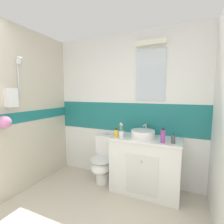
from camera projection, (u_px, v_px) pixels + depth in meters
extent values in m
cube|color=white|center=(125.00, 154.00, 2.94)|extent=(3.20, 0.10, 0.85)
cube|color=#1E7272|center=(126.00, 117.00, 2.86)|extent=(3.20, 0.10, 0.50)
cube|color=white|center=(126.00, 69.00, 2.77)|extent=(3.20, 0.10, 1.15)
cube|color=silver|center=(151.00, 75.00, 2.55)|extent=(0.46, 0.02, 0.80)
cube|color=white|center=(151.00, 43.00, 2.46)|extent=(0.46, 0.10, 0.08)
cube|color=beige|center=(4.00, 112.00, 2.25)|extent=(0.10, 3.48, 2.50)
cube|color=#1E7272|center=(7.00, 119.00, 2.24)|extent=(0.01, 3.48, 0.16)
cube|color=white|center=(11.00, 98.00, 2.24)|extent=(0.10, 0.14, 0.26)
cylinder|color=silver|center=(19.00, 79.00, 2.35)|extent=(0.02, 0.02, 0.53)
cylinder|color=silver|center=(19.00, 60.00, 2.30)|extent=(0.10, 0.07, 0.11)
sphere|color=pink|center=(4.00, 122.00, 2.11)|extent=(0.17, 0.17, 0.17)
cube|color=silver|center=(145.00, 166.00, 2.50)|extent=(1.01, 0.49, 0.82)
cube|color=white|center=(146.00, 139.00, 2.44)|extent=(1.03, 0.51, 0.03)
cube|color=silver|center=(141.00, 175.00, 2.28)|extent=(0.45, 0.01, 0.57)
cylinder|color=silver|center=(141.00, 162.00, 2.24)|extent=(0.02, 0.02, 0.03)
cylinder|color=white|center=(143.00, 134.00, 2.46)|extent=(0.36, 0.36, 0.11)
cylinder|color=#B3B3B8|center=(143.00, 131.00, 2.45)|extent=(0.29, 0.29, 0.01)
cylinder|color=silver|center=(146.00, 129.00, 2.64)|extent=(0.03, 0.03, 0.17)
cylinder|color=silver|center=(145.00, 125.00, 2.54)|extent=(0.02, 0.16, 0.02)
cylinder|color=white|center=(103.00, 177.00, 2.79)|extent=(0.24, 0.24, 0.18)
ellipsoid|color=white|center=(101.00, 167.00, 2.73)|extent=(0.34, 0.42, 0.22)
cylinder|color=white|center=(101.00, 160.00, 2.72)|extent=(0.37, 0.37, 0.02)
cube|color=white|center=(107.00, 146.00, 2.89)|extent=(0.36, 0.17, 0.38)
cylinder|color=silver|center=(107.00, 135.00, 2.87)|extent=(0.04, 0.04, 0.02)
cylinder|color=white|center=(121.00, 134.00, 2.44)|extent=(0.07, 0.07, 0.10)
cylinder|color=gold|center=(121.00, 130.00, 2.43)|extent=(0.04, 0.02, 0.18)
cube|color=white|center=(121.00, 124.00, 2.42)|extent=(0.02, 0.02, 0.03)
cylinder|color=#338CD8|center=(121.00, 130.00, 2.42)|extent=(0.01, 0.02, 0.19)
cube|color=white|center=(121.00, 124.00, 2.41)|extent=(0.01, 0.02, 0.03)
cylinder|color=gold|center=(122.00, 130.00, 2.44)|extent=(0.01, 0.04, 0.16)
cube|color=white|center=(122.00, 125.00, 2.43)|extent=(0.01, 0.02, 0.03)
cylinder|color=#4C4C51|center=(173.00, 139.00, 2.17)|extent=(0.06, 0.06, 0.10)
cylinder|color=#262626|center=(173.00, 134.00, 2.16)|extent=(0.01, 0.01, 0.04)
cylinder|color=#262626|center=(173.00, 133.00, 2.15)|extent=(0.01, 0.02, 0.01)
cylinder|color=#993F99|center=(163.00, 136.00, 2.20)|extent=(0.06, 0.06, 0.17)
cylinder|color=black|center=(163.00, 129.00, 2.18)|extent=(0.04, 0.04, 0.02)
cylinder|color=yellow|center=(117.00, 133.00, 2.49)|extent=(0.06, 0.06, 0.11)
cylinder|color=black|center=(117.00, 129.00, 2.49)|extent=(0.04, 0.04, 0.02)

